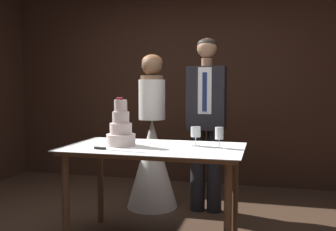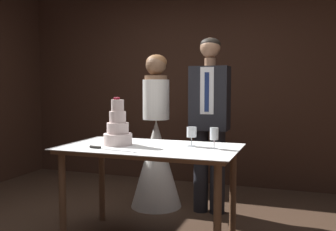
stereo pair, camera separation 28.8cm
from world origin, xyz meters
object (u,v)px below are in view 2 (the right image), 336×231
(cake_knife, at_px, (104,148))
(wine_glass_middle, at_px, (214,135))
(cake_table, at_px, (150,158))
(tiered_cake, at_px, (118,129))
(wine_glass_near, at_px, (192,133))
(bride, at_px, (156,151))
(groom, at_px, (210,117))

(cake_knife, bearing_deg, wine_glass_middle, 30.55)
(cake_table, relative_size, tiered_cake, 3.59)
(wine_glass_middle, bearing_deg, cake_knife, -158.99)
(wine_glass_near, height_order, bride, bride)
(cake_table, relative_size, bride, 0.88)
(cake_knife, bearing_deg, cake_table, 51.15)
(bride, bearing_deg, wine_glass_near, -51.78)
(bride, distance_m, groom, 0.69)
(wine_glass_near, height_order, wine_glass_middle, wine_glass_middle)
(wine_glass_middle, bearing_deg, tiered_cake, -174.70)
(cake_knife, bearing_deg, wine_glass_near, 40.75)
(tiered_cake, height_order, wine_glass_middle, tiered_cake)
(wine_glass_near, height_order, groom, groom)
(wine_glass_middle, bearing_deg, wine_glass_near, 163.82)
(groom, bearing_deg, cake_table, -108.10)
(cake_knife, height_order, wine_glass_near, wine_glass_near)
(bride, relative_size, groom, 0.92)
(tiered_cake, xyz_separation_m, wine_glass_near, (0.60, 0.13, -0.02))
(wine_glass_near, distance_m, wine_glass_middle, 0.21)
(wine_glass_near, xyz_separation_m, bride, (-0.61, 0.77, -0.30))
(cake_table, bearing_deg, wine_glass_near, 19.47)
(cake_knife, height_order, bride, bride)
(wine_glass_near, bearing_deg, bride, 128.22)
(wine_glass_middle, distance_m, bride, 1.20)
(tiered_cake, distance_m, groom, 1.07)
(tiered_cake, bearing_deg, cake_knife, -91.09)
(tiered_cake, height_order, wine_glass_near, tiered_cake)
(wine_glass_middle, bearing_deg, bride, 134.20)
(wine_glass_near, xyz_separation_m, groom, (-0.03, 0.77, 0.07))
(wine_glass_middle, xyz_separation_m, bride, (-0.81, 0.83, -0.30))
(tiered_cake, relative_size, groom, 0.23)
(tiered_cake, relative_size, cake_knife, 0.92)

